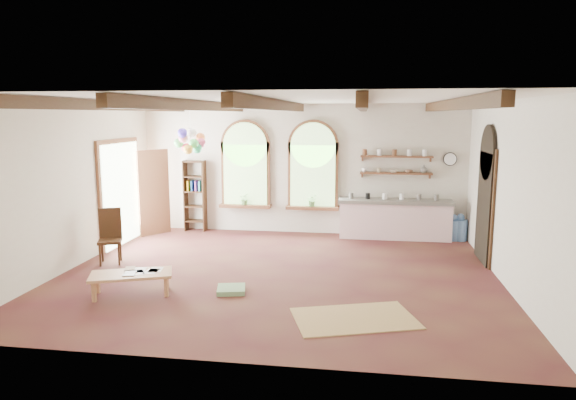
% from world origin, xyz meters
% --- Properties ---
extents(floor, '(8.00, 8.00, 0.00)m').
position_xyz_m(floor, '(0.00, 0.00, 0.00)').
color(floor, brown).
rests_on(floor, ground).
extents(ceiling_beams, '(6.20, 6.80, 0.18)m').
position_xyz_m(ceiling_beams, '(0.00, 0.00, 3.10)').
color(ceiling_beams, '#3E2713').
rests_on(ceiling_beams, ceiling).
extents(window_left, '(1.30, 0.28, 2.20)m').
position_xyz_m(window_left, '(-1.40, 3.43, 1.63)').
color(window_left, brown).
rests_on(window_left, floor).
extents(window_right, '(1.30, 0.28, 2.20)m').
position_xyz_m(window_right, '(0.30, 3.43, 1.63)').
color(window_right, brown).
rests_on(window_right, floor).
extents(left_doorway, '(0.10, 1.90, 2.50)m').
position_xyz_m(left_doorway, '(-3.95, 1.80, 1.15)').
color(left_doorway, brown).
rests_on(left_doorway, floor).
extents(right_doorway, '(0.10, 1.30, 2.40)m').
position_xyz_m(right_doorway, '(3.95, 1.50, 1.10)').
color(right_doorway, black).
rests_on(right_doorway, floor).
extents(kitchen_counter, '(2.68, 0.62, 0.94)m').
position_xyz_m(kitchen_counter, '(2.30, 3.20, 0.48)').
color(kitchen_counter, '#FBD5DB').
rests_on(kitchen_counter, floor).
extents(wall_shelf_lower, '(1.70, 0.24, 0.04)m').
position_xyz_m(wall_shelf_lower, '(2.30, 3.38, 1.55)').
color(wall_shelf_lower, brown).
rests_on(wall_shelf_lower, wall_back).
extents(wall_shelf_upper, '(1.70, 0.24, 0.04)m').
position_xyz_m(wall_shelf_upper, '(2.30, 3.38, 1.95)').
color(wall_shelf_upper, brown).
rests_on(wall_shelf_upper, wall_back).
extents(wall_clock, '(0.32, 0.04, 0.32)m').
position_xyz_m(wall_clock, '(3.55, 3.45, 1.90)').
color(wall_clock, black).
rests_on(wall_clock, wall_back).
extents(bookshelf, '(0.53, 0.32, 1.80)m').
position_xyz_m(bookshelf, '(-2.70, 3.32, 0.90)').
color(bookshelf, '#3E2713').
rests_on(bookshelf, floor).
extents(coffee_table, '(1.43, 1.02, 0.37)m').
position_xyz_m(coffee_table, '(-2.20, -1.45, 0.33)').
color(coffee_table, '#B37B52').
rests_on(coffee_table, floor).
extents(side_chair, '(0.56, 0.56, 1.10)m').
position_xyz_m(side_chair, '(-3.43, 0.22, 0.32)').
color(side_chair, '#3E2713').
rests_on(side_chair, floor).
extents(floor_mat, '(1.98, 1.56, 0.02)m').
position_xyz_m(floor_mat, '(1.46, -1.94, 0.01)').
color(floor_mat, tan).
rests_on(floor_mat, floor).
extents(floor_cushion, '(0.55, 0.55, 0.08)m').
position_xyz_m(floor_cushion, '(-0.62, -1.08, 0.04)').
color(floor_cushion, '#6A8C60').
rests_on(floor_cushion, floor).
extents(water_jug_a, '(0.32, 0.32, 0.62)m').
position_xyz_m(water_jug_a, '(3.67, 3.20, 0.27)').
color(water_jug_a, '#547EB4').
rests_on(water_jug_a, floor).
extents(water_jug_b, '(0.33, 0.33, 0.64)m').
position_xyz_m(water_jug_b, '(3.82, 3.20, 0.28)').
color(water_jug_b, '#547EB4').
rests_on(water_jug_b, floor).
extents(balloon_cluster, '(0.74, 0.80, 1.14)m').
position_xyz_m(balloon_cluster, '(-2.41, 2.25, 2.33)').
color(balloon_cluster, white).
rests_on(balloon_cluster, floor).
extents(table_book, '(0.23, 0.28, 0.02)m').
position_xyz_m(table_book, '(-2.39, -1.27, 0.38)').
color(table_book, olive).
rests_on(table_book, coffee_table).
extents(tablet, '(0.25, 0.31, 0.01)m').
position_xyz_m(tablet, '(-2.20, -1.50, 0.38)').
color(tablet, black).
rests_on(tablet, coffee_table).
extents(potted_plant_left, '(0.27, 0.23, 0.30)m').
position_xyz_m(potted_plant_left, '(-1.40, 3.32, 0.85)').
color(potted_plant_left, '#598C4C').
rests_on(potted_plant_left, window_left).
extents(potted_plant_right, '(0.27, 0.23, 0.30)m').
position_xyz_m(potted_plant_right, '(0.30, 3.32, 0.85)').
color(potted_plant_right, '#598C4C').
rests_on(potted_plant_right, window_right).
extents(shelf_cup_a, '(0.12, 0.10, 0.10)m').
position_xyz_m(shelf_cup_a, '(1.55, 3.38, 1.62)').
color(shelf_cup_a, white).
rests_on(shelf_cup_a, wall_shelf_lower).
extents(shelf_cup_b, '(0.10, 0.10, 0.09)m').
position_xyz_m(shelf_cup_b, '(1.90, 3.38, 1.62)').
color(shelf_cup_b, beige).
rests_on(shelf_cup_b, wall_shelf_lower).
extents(shelf_bowl_a, '(0.22, 0.22, 0.05)m').
position_xyz_m(shelf_bowl_a, '(2.25, 3.38, 1.60)').
color(shelf_bowl_a, beige).
rests_on(shelf_bowl_a, wall_shelf_lower).
extents(shelf_bowl_b, '(0.20, 0.20, 0.06)m').
position_xyz_m(shelf_bowl_b, '(2.60, 3.38, 1.60)').
color(shelf_bowl_b, '#8C664C').
rests_on(shelf_bowl_b, wall_shelf_lower).
extents(shelf_vase, '(0.18, 0.18, 0.19)m').
position_xyz_m(shelf_vase, '(2.95, 3.38, 1.67)').
color(shelf_vase, slate).
rests_on(shelf_vase, wall_shelf_lower).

